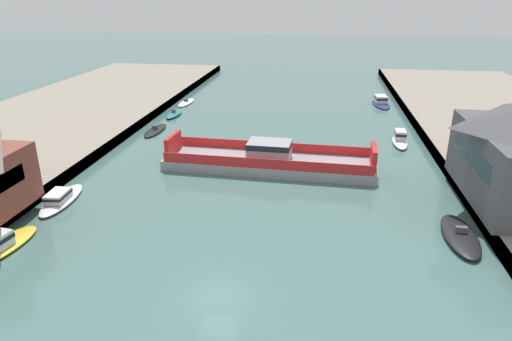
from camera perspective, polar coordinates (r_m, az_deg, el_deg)
ground_plane at (r=30.50m, az=-4.82°, el=-15.55°), size 400.00×400.00×0.00m
chain_ferry at (r=50.25m, az=1.68°, el=1.29°), size 23.57×7.06×3.30m
moored_boat_near_right at (r=61.86m, az=17.68°, el=3.83°), size 2.13×6.42×1.70m
moored_boat_mid_left at (r=65.79m, az=-12.56°, el=4.99°), size 2.09×6.90×0.91m
moored_boat_mid_right at (r=39.89m, az=24.31°, el=-7.47°), size 2.67×7.42×1.09m
moored_boat_far_left at (r=45.99m, az=-23.40°, el=-3.25°), size 2.81×7.49×1.28m
moored_boat_far_right at (r=73.68m, az=-10.30°, el=6.98°), size 1.98×5.45×1.08m
moored_boat_upstream_a at (r=83.20m, az=15.44°, el=8.41°), size 3.31×8.16×1.53m
moored_boat_upstream_b at (r=82.12m, az=-8.78°, el=8.48°), size 2.21×6.80×0.86m
bollard_left_aft at (r=46.96m, az=-26.41°, el=-1.76°), size 0.32×0.32×0.71m
bollard_right_aft at (r=41.88m, az=27.51°, el=-4.67°), size 0.32×0.32×0.71m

